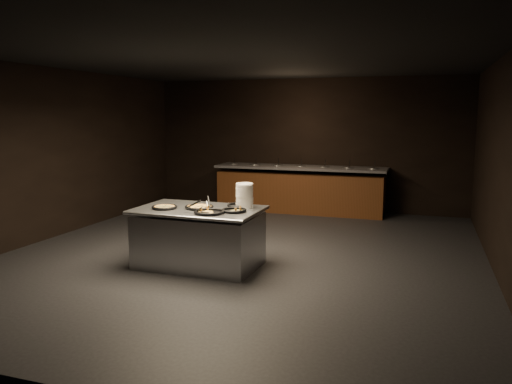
% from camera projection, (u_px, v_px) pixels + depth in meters
% --- Properties ---
extents(room, '(7.02, 8.02, 2.92)m').
position_uv_depth(room, '(243.00, 159.00, 7.38)').
color(room, black).
rests_on(room, ground).
extents(salad_bar, '(3.70, 0.83, 1.18)m').
position_uv_depth(salad_bar, '(300.00, 192.00, 10.87)').
color(salad_bar, '#562B14').
rests_on(salad_bar, ground).
extents(serving_counter, '(1.73, 1.13, 0.82)m').
position_uv_depth(serving_counter, '(199.00, 238.00, 6.96)').
color(serving_counter, silver).
rests_on(serving_counter, ground).
extents(plate_stack, '(0.24, 0.24, 0.34)m').
position_uv_depth(plate_stack, '(244.00, 196.00, 6.94)').
color(plate_stack, white).
rests_on(plate_stack, serving_counter).
extents(pan_veggie_whole, '(0.35, 0.35, 0.04)m').
position_uv_depth(pan_veggie_whole, '(164.00, 207.00, 6.88)').
color(pan_veggie_whole, black).
rests_on(pan_veggie_whole, serving_counter).
extents(pan_cheese_whole, '(0.40, 0.40, 0.04)m').
position_uv_depth(pan_cheese_whole, '(199.00, 207.00, 6.89)').
color(pan_cheese_whole, black).
rests_on(pan_cheese_whole, serving_counter).
extents(pan_cheese_slices_a, '(0.35, 0.35, 0.04)m').
position_uv_depth(pan_cheese_slices_a, '(240.00, 205.00, 7.02)').
color(pan_cheese_slices_a, black).
rests_on(pan_cheese_slices_a, serving_counter).
extents(pan_cheese_slices_b, '(0.40, 0.40, 0.04)m').
position_uv_depth(pan_cheese_slices_b, '(209.00, 212.00, 6.53)').
color(pan_cheese_slices_b, black).
rests_on(pan_cheese_slices_b, serving_counter).
extents(pan_veggie_slices, '(0.34, 0.34, 0.04)m').
position_uv_depth(pan_veggie_slices, '(234.00, 210.00, 6.65)').
color(pan_veggie_slices, black).
rests_on(pan_veggie_slices, serving_counter).
extents(server_left, '(0.24, 0.28, 0.17)m').
position_uv_depth(server_left, '(208.00, 203.00, 6.90)').
color(server_left, silver).
rests_on(server_left, serving_counter).
extents(server_right, '(0.35, 0.10, 0.16)m').
position_uv_depth(server_right, '(196.00, 207.00, 6.57)').
color(server_right, silver).
rests_on(server_right, serving_counter).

